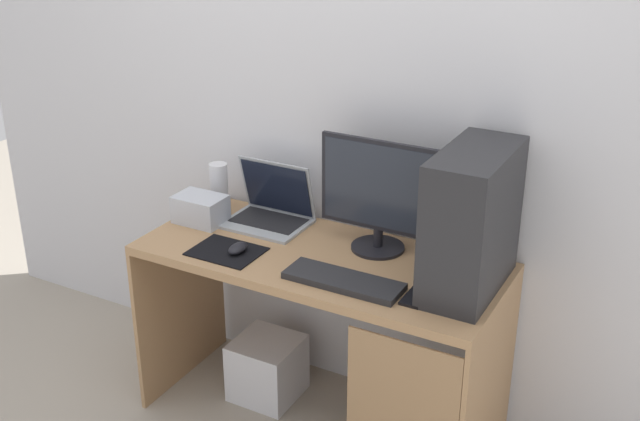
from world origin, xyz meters
name	(u,v)px	position (x,y,z in m)	size (l,w,h in m)	color
ground_plane	(320,418)	(0.00, 0.00, 0.00)	(8.00, 8.00, 0.00)	#9E9384
wall_back	(363,89)	(0.00, 0.33, 1.30)	(4.00, 0.05, 2.60)	silver
desk	(323,294)	(0.02, -0.01, 0.59)	(1.37, 0.58, 0.75)	#A37A51
pc_tower	(472,221)	(0.56, 0.03, 0.99)	(0.21, 0.45, 0.49)	#232326
monitor	(378,195)	(0.17, 0.14, 0.97)	(0.46, 0.20, 0.43)	black
laptop	(270,210)	(-0.32, 0.16, 0.80)	(0.32, 0.25, 0.25)	#9EA3A8
speaker	(219,186)	(-0.59, 0.19, 0.84)	(0.08, 0.08, 0.19)	silver
projector	(200,209)	(-0.57, 0.03, 0.80)	(0.20, 0.14, 0.11)	#B7BCC6
keyboard	(344,281)	(0.18, -0.16, 0.76)	(0.42, 0.14, 0.02)	#232326
mousepad	(227,251)	(-0.32, -0.15, 0.75)	(0.26, 0.20, 0.01)	black
mouse_left	(238,248)	(-0.27, -0.14, 0.77)	(0.06, 0.10, 0.03)	black
cell_phone	(415,297)	(0.43, -0.13, 0.75)	(0.07, 0.13, 0.01)	black
subwoofer	(267,368)	(-0.28, 0.04, 0.13)	(0.26, 0.26, 0.26)	silver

